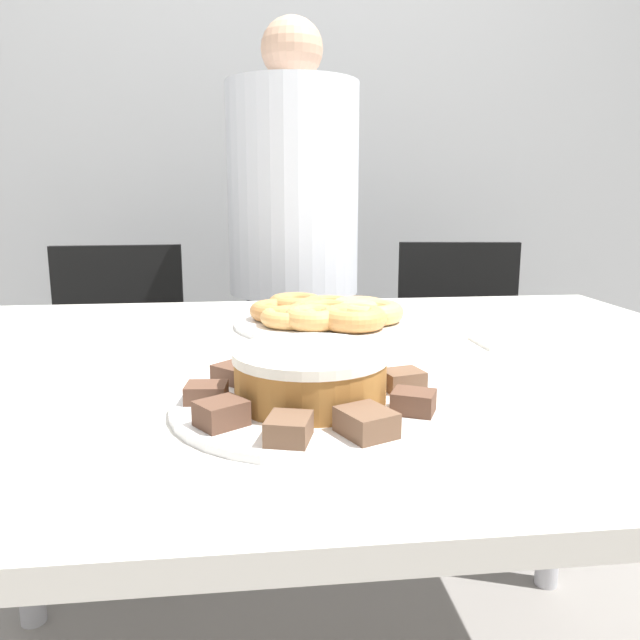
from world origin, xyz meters
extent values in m
cube|color=#A8AAAD|center=(0.00, 1.64, 1.30)|extent=(8.00, 0.05, 2.60)
cube|color=silver|center=(0.00, 0.00, 0.76)|extent=(1.44, 1.08, 0.03)
cylinder|color=silver|center=(-0.66, 0.48, 0.37)|extent=(0.06, 0.06, 0.75)
cylinder|color=silver|center=(0.66, 0.48, 0.37)|extent=(0.06, 0.06, 0.75)
cylinder|color=#383842|center=(0.02, 0.88, 0.37)|extent=(0.28, 0.28, 0.75)
cylinder|color=silver|center=(0.02, 0.88, 1.04)|extent=(0.37, 0.37, 0.59)
sphere|color=tan|center=(0.02, 0.88, 1.42)|extent=(0.17, 0.17, 0.17)
cylinder|color=black|center=(-0.52, 0.84, 0.01)|extent=(0.44, 0.44, 0.01)
cylinder|color=#262626|center=(-0.52, 0.84, 0.22)|extent=(0.06, 0.06, 0.40)
cube|color=black|center=(-0.52, 0.84, 0.44)|extent=(0.45, 0.45, 0.04)
cube|color=black|center=(-0.52, 1.05, 0.67)|extent=(0.40, 0.04, 0.42)
cylinder|color=black|center=(0.55, 0.84, 0.01)|extent=(0.44, 0.44, 0.01)
cylinder|color=#262626|center=(0.55, 0.84, 0.22)|extent=(0.06, 0.06, 0.40)
cube|color=black|center=(0.55, 0.84, 0.44)|extent=(0.49, 0.49, 0.04)
cube|color=black|center=(0.58, 1.05, 0.67)|extent=(0.40, 0.08, 0.42)
cylinder|color=white|center=(-0.05, -0.24, 0.78)|extent=(0.33, 0.33, 0.01)
cylinder|color=white|center=(0.03, 0.24, 0.78)|extent=(0.36, 0.36, 0.01)
cylinder|color=#9E662D|center=(-0.05, -0.24, 0.82)|extent=(0.18, 0.18, 0.05)
cylinder|color=white|center=(-0.05, -0.24, 0.85)|extent=(0.18, 0.18, 0.01)
cube|color=brown|center=(0.00, -0.35, 0.80)|extent=(0.07, 0.07, 0.03)
cube|color=brown|center=(0.07, -0.29, 0.80)|extent=(0.06, 0.06, 0.03)
cube|color=brown|center=(0.07, -0.21, 0.80)|extent=(0.06, 0.05, 0.02)
cube|color=brown|center=(0.03, -0.14, 0.80)|extent=(0.06, 0.07, 0.02)
cube|color=brown|center=(-0.06, -0.11, 0.80)|extent=(0.05, 0.06, 0.02)
cube|color=brown|center=(-0.13, -0.15, 0.80)|extent=(0.07, 0.08, 0.02)
cube|color=brown|center=(-0.17, -0.23, 0.80)|extent=(0.05, 0.05, 0.02)
cube|color=brown|center=(-0.15, -0.31, 0.80)|extent=(0.06, 0.06, 0.03)
cube|color=brown|center=(-0.08, -0.36, 0.80)|extent=(0.05, 0.06, 0.03)
torus|color=#D18E4C|center=(0.03, 0.24, 0.81)|extent=(0.12, 0.12, 0.04)
torus|color=#C68447|center=(-0.02, 0.32, 0.81)|extent=(0.11, 0.11, 0.04)
torus|color=#C68447|center=(-0.06, 0.26, 0.81)|extent=(0.11, 0.11, 0.03)
torus|color=tan|center=(-0.04, 0.20, 0.81)|extent=(0.11, 0.11, 0.03)
torus|color=tan|center=(0.00, 0.17, 0.81)|extent=(0.11, 0.11, 0.04)
torus|color=#D18E4C|center=(0.07, 0.16, 0.81)|extent=(0.12, 0.12, 0.04)
torus|color=#E5AD66|center=(0.11, 0.21, 0.81)|extent=(0.13, 0.13, 0.04)
torus|color=#E5AD66|center=(0.10, 0.28, 0.81)|extent=(0.11, 0.11, 0.03)
torus|color=#D18E4C|center=(0.05, 0.32, 0.80)|extent=(0.12, 0.12, 0.03)
cube|color=white|center=(0.33, 0.05, 0.78)|extent=(0.12, 0.10, 0.01)
camera|label=1|loc=(-0.12, -0.95, 1.03)|focal=35.00mm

